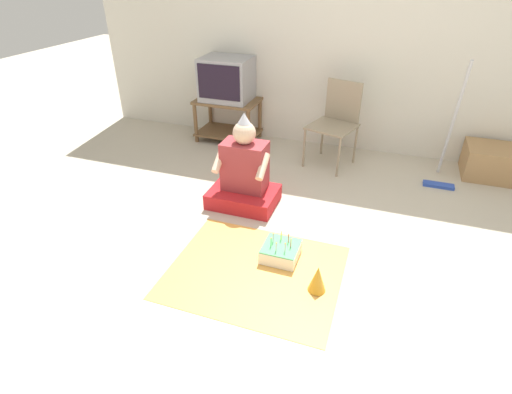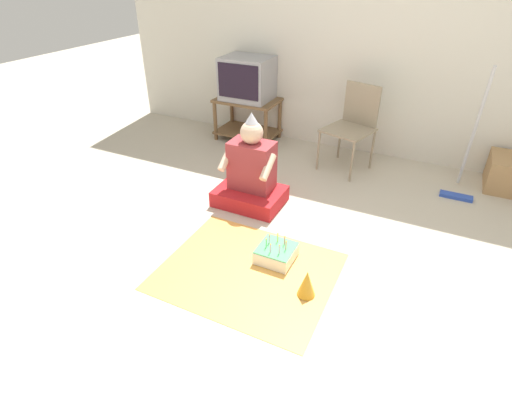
% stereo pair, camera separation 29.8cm
% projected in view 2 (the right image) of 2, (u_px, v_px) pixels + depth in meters
% --- Properties ---
extents(ground_plane, '(16.00, 16.00, 0.00)m').
position_uv_depth(ground_plane, '(315.00, 271.00, 2.79)').
color(ground_plane, '#BCB29E').
extents(wall_back, '(6.40, 0.06, 2.55)m').
position_uv_depth(wall_back, '(400.00, 32.00, 3.84)').
color(wall_back, beige).
rests_on(wall_back, ground_plane).
extents(tv_stand, '(0.72, 0.46, 0.49)m').
position_uv_depth(tv_stand, '(248.00, 115.00, 4.72)').
color(tv_stand, brown).
rests_on(tv_stand, ground_plane).
extents(tv, '(0.55, 0.45, 0.47)m').
position_uv_depth(tv, '(247.00, 78.00, 4.50)').
color(tv, '#99999E').
rests_on(tv, tv_stand).
extents(folding_chair, '(0.54, 0.54, 0.84)m').
position_uv_depth(folding_chair, '(353.00, 122.00, 3.97)').
color(folding_chair, gray).
rests_on(folding_chair, ground_plane).
extents(dust_mop, '(0.28, 0.33, 1.18)m').
position_uv_depth(dust_mop, '(466.00, 161.00, 3.54)').
color(dust_mop, '#2D4CB2').
rests_on(dust_mop, ground_plane).
extents(person_seated, '(0.58, 0.43, 0.83)m').
position_uv_depth(person_seated, '(251.00, 175.00, 3.46)').
color(person_seated, red).
rests_on(person_seated, ground_plane).
extents(party_cloth, '(1.18, 0.98, 0.01)m').
position_uv_depth(party_cloth, '(248.00, 271.00, 2.79)').
color(party_cloth, '#EFA84C').
rests_on(party_cloth, ground_plane).
extents(birthday_cake, '(0.26, 0.26, 0.18)m').
position_uv_depth(birthday_cake, '(276.00, 253.00, 2.87)').
color(birthday_cake, white).
rests_on(birthday_cake, party_cloth).
extents(party_hat_blue, '(0.12, 0.12, 0.19)m').
position_uv_depth(party_hat_blue, '(307.00, 283.00, 2.54)').
color(party_hat_blue, gold).
rests_on(party_hat_blue, party_cloth).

